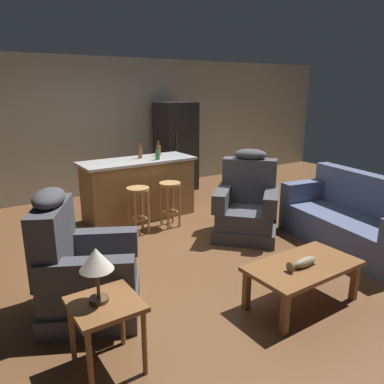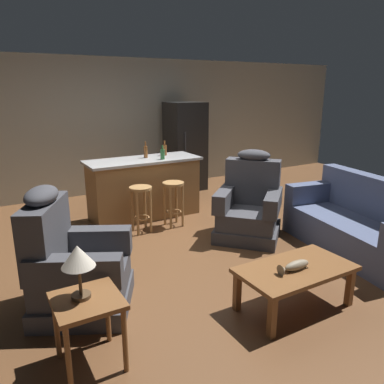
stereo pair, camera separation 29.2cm
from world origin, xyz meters
name	(u,v)px [view 1 (the left image)]	position (x,y,z in m)	size (l,w,h in m)	color
ground_plane	(185,245)	(0.00, 0.00, 0.00)	(12.00, 12.00, 0.00)	brown
back_wall	(96,127)	(0.00, 3.12, 1.30)	(12.00, 0.05, 2.60)	#B2B2A3
coffee_table	(303,269)	(0.17, -1.82, 0.36)	(1.10, 0.60, 0.42)	brown
fish_figurine	(302,263)	(0.11, -1.86, 0.46)	(0.34, 0.10, 0.10)	#4C3823
couch	(354,222)	(1.84, -1.26, 0.34)	(1.15, 2.01, 0.94)	#4C5675
recliner_near_lamp	(82,271)	(-1.62, -0.79, 0.42)	(1.13, 1.13, 1.20)	#3D3D42
recliner_near_island	(247,206)	(0.94, -0.17, 0.42)	(1.19, 1.19, 1.20)	#3D3D42
end_table	(106,314)	(-1.71, -1.61, 0.46)	(0.48, 0.48, 0.56)	brown
table_lamp	(96,262)	(-1.74, -1.58, 0.87)	(0.24, 0.24, 0.41)	#4C3823
kitchen_island	(139,189)	(0.00, 1.35, 0.48)	(1.80, 0.70, 0.95)	olive
bar_stool_left	(138,202)	(-0.31, 0.72, 0.47)	(0.32, 0.32, 0.68)	#A87A47
bar_stool_right	(170,196)	(0.21, 0.72, 0.47)	(0.32, 0.32, 0.68)	#A87A47
refrigerator	(176,147)	(1.43, 2.55, 0.88)	(0.70, 0.69, 1.76)	black
bottle_tall_green	(159,150)	(0.44, 1.47, 1.04)	(0.07, 0.07, 0.24)	brown
bottle_short_amber	(140,152)	(0.08, 1.42, 1.05)	(0.06, 0.06, 0.26)	brown
bottle_wine_dark	(158,154)	(0.25, 1.16, 1.03)	(0.07, 0.07, 0.22)	#2D6B38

